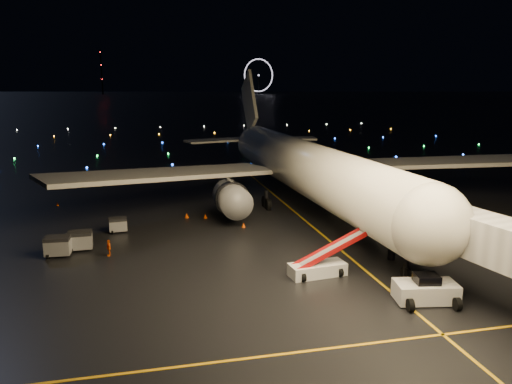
{
  "coord_description": "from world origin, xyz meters",
  "views": [
    {
      "loc": [
        -6.08,
        -35.74,
        15.66
      ],
      "look_at": [
        4.78,
        12.0,
        5.0
      ],
      "focal_mm": 35.0,
      "sensor_mm": 36.0,
      "label": 1
    }
  ],
  "objects_px": {
    "airliner": "(296,136)",
    "belt_loader": "(318,256)",
    "pushback_tug": "(426,288)",
    "baggage_cart_1": "(80,241)",
    "crew_c": "(109,248)",
    "baggage_cart_0": "(118,225)",
    "baggage_cart_2": "(58,246)"
  },
  "relations": [
    {
      "from": "baggage_cart_1",
      "to": "airliner",
      "type": "bearing_deg",
      "value": 25.81
    },
    {
      "from": "pushback_tug",
      "to": "baggage_cart_2",
      "type": "distance_m",
      "value": 32.28
    },
    {
      "from": "airliner",
      "to": "baggage_cart_1",
      "type": "distance_m",
      "value": 30.33
    },
    {
      "from": "crew_c",
      "to": "baggage_cart_1",
      "type": "xyz_separation_m",
      "value": [
        -2.75,
        2.28,
        0.15
      ]
    },
    {
      "from": "airliner",
      "to": "baggage_cart_0",
      "type": "distance_m",
      "value": 25.41
    },
    {
      "from": "airliner",
      "to": "crew_c",
      "type": "height_order",
      "value": "airliner"
    },
    {
      "from": "belt_loader",
      "to": "crew_c",
      "type": "relative_size",
      "value": 4.44
    },
    {
      "from": "pushback_tug",
      "to": "baggage_cart_0",
      "type": "height_order",
      "value": "pushback_tug"
    },
    {
      "from": "pushback_tug",
      "to": "crew_c",
      "type": "distance_m",
      "value": 27.92
    },
    {
      "from": "baggage_cart_0",
      "to": "crew_c",
      "type": "bearing_deg",
      "value": -99.71
    },
    {
      "from": "airliner",
      "to": "pushback_tug",
      "type": "relative_size",
      "value": 14.35
    },
    {
      "from": "crew_c",
      "to": "baggage_cart_2",
      "type": "bearing_deg",
      "value": -113.33
    },
    {
      "from": "baggage_cart_0",
      "to": "baggage_cart_2",
      "type": "bearing_deg",
      "value": -132.96
    },
    {
      "from": "belt_loader",
      "to": "baggage_cart_2",
      "type": "relative_size",
      "value": 3.1
    },
    {
      "from": "belt_loader",
      "to": "baggage_cart_1",
      "type": "xyz_separation_m",
      "value": [
        -19.97,
        11.17,
        -0.75
      ]
    },
    {
      "from": "pushback_tug",
      "to": "crew_c",
      "type": "height_order",
      "value": "pushback_tug"
    },
    {
      "from": "crew_c",
      "to": "baggage_cart_2",
      "type": "relative_size",
      "value": 0.7
    },
    {
      "from": "airliner",
      "to": "baggage_cart_2",
      "type": "xyz_separation_m",
      "value": [
        -27.62,
        -15.14,
        -8.05
      ]
    },
    {
      "from": "belt_loader",
      "to": "baggage_cart_2",
      "type": "height_order",
      "value": "belt_loader"
    },
    {
      "from": "belt_loader",
      "to": "baggage_cart_1",
      "type": "bearing_deg",
      "value": 144.43
    },
    {
      "from": "crew_c",
      "to": "baggage_cart_0",
      "type": "bearing_deg",
      "value": 164.05
    },
    {
      "from": "pushback_tug",
      "to": "airliner",
      "type": "bearing_deg",
      "value": 100.19
    },
    {
      "from": "baggage_cart_1",
      "to": "baggage_cart_2",
      "type": "xyz_separation_m",
      "value": [
        -1.83,
        -1.37,
        0.02
      ]
    },
    {
      "from": "pushback_tug",
      "to": "baggage_cart_0",
      "type": "bearing_deg",
      "value": 144.33
    },
    {
      "from": "airliner",
      "to": "baggage_cart_1",
      "type": "relative_size",
      "value": 28.91
    },
    {
      "from": "belt_loader",
      "to": "baggage_cart_2",
      "type": "bearing_deg",
      "value": 149.44
    },
    {
      "from": "pushback_tug",
      "to": "baggage_cart_1",
      "type": "bearing_deg",
      "value": 155.48
    },
    {
      "from": "airliner",
      "to": "belt_loader",
      "type": "height_order",
      "value": "airliner"
    },
    {
      "from": "pushback_tug",
      "to": "baggage_cart_2",
      "type": "height_order",
      "value": "pushback_tug"
    },
    {
      "from": "pushback_tug",
      "to": "crew_c",
      "type": "relative_size",
      "value": 2.84
    },
    {
      "from": "airliner",
      "to": "belt_loader",
      "type": "xyz_separation_m",
      "value": [
        -5.82,
        -24.94,
        -7.32
      ]
    },
    {
      "from": "belt_loader",
      "to": "pushback_tug",
      "type": "bearing_deg",
      "value": -54.16
    }
  ]
}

